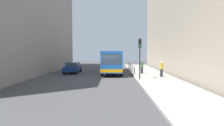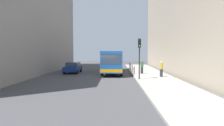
{
  "view_description": "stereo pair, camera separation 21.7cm",
  "coord_description": "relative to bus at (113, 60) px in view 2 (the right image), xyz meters",
  "views": [
    {
      "loc": [
        0.95,
        -23.12,
        2.95
      ],
      "look_at": [
        0.68,
        2.51,
        1.48
      ],
      "focal_mm": 32.15,
      "sensor_mm": 36.0,
      "label": 1
    },
    {
      "loc": [
        1.17,
        -23.12,
        2.95
      ],
      "look_at": [
        0.68,
        2.51,
        1.48
      ],
      "focal_mm": 32.15,
      "sensor_mm": 36.0,
      "label": 2
    }
  ],
  "objects": [
    {
      "name": "bollard_near",
      "position": [
        2.64,
        -2.89,
        -1.1
      ],
      "size": [
        0.11,
        0.11,
        0.95
      ],
      "primitive_type": "cylinder",
      "color": "black",
      "rests_on": "sidewalk"
    },
    {
      "name": "pedestrian_near_signal",
      "position": [
        5.41,
        -5.51,
        -0.71
      ],
      "size": [
        0.38,
        0.38,
        1.74
      ],
      "rotation": [
        0.0,
        0.0,
        1.93
      ],
      "color": "#26262D",
      "rests_on": "sidewalk"
    },
    {
      "name": "ground_plane",
      "position": [
        -0.81,
        -4.62,
        -1.73
      ],
      "size": [
        80.0,
        80.0,
        0.0
      ],
      "primitive_type": "plane",
      "color": "#424244"
    },
    {
      "name": "traffic_light",
      "position": [
        2.74,
        -7.48,
        1.28
      ],
      "size": [
        0.28,
        0.33,
        4.1
      ],
      "color": "black",
      "rests_on": "sidewalk"
    },
    {
      "name": "bus",
      "position": [
        0.0,
        0.0,
        0.0
      ],
      "size": [
        2.82,
        11.09,
        3.0
      ],
      "rotation": [
        0.0,
        0.0,
        3.11
      ],
      "color": "#19519E",
      "rests_on": "ground"
    },
    {
      "name": "sidewalk",
      "position": [
        4.59,
        -4.62,
        -1.65
      ],
      "size": [
        4.4,
        40.0,
        0.15
      ],
      "primitive_type": "cube",
      "color": "#9E9991",
      "rests_on": "ground"
    },
    {
      "name": "building_right",
      "position": [
        10.69,
        -0.62,
        6.5
      ],
      "size": [
        7.0,
        32.0,
        16.45
      ],
      "primitive_type": "cube",
      "color": "#B2A38C",
      "rests_on": "ground"
    },
    {
      "name": "car_behind_bus",
      "position": [
        -0.08,
        10.64,
        -0.94
      ],
      "size": [
        1.87,
        4.41,
        1.48
      ],
      "rotation": [
        0.0,
        0.0,
        3.15
      ],
      "color": "maroon",
      "rests_on": "ground"
    },
    {
      "name": "car_beside_bus",
      "position": [
        -5.55,
        -0.32,
        -0.94
      ],
      "size": [
        1.87,
        4.4,
        1.48
      ],
      "rotation": [
        0.0,
        0.0,
        3.14
      ],
      "color": "navy",
      "rests_on": "ground"
    },
    {
      "name": "bollard_farthest",
      "position": [
        2.64,
        5.94,
        -1.1
      ],
      "size": [
        0.11,
        0.11,
        0.95
      ],
      "primitive_type": "cylinder",
      "color": "black",
      "rests_on": "sidewalk"
    },
    {
      "name": "building_left",
      "position": [
        -12.31,
        -0.62,
        6.07
      ],
      "size": [
        7.0,
        32.0,
        15.6
      ],
      "primitive_type": "cube",
      "color": "gray",
      "rests_on": "ground"
    },
    {
      "name": "bollard_mid",
      "position": [
        2.64,
        0.05,
        -1.1
      ],
      "size": [
        0.11,
        0.11,
        0.95
      ],
      "primitive_type": "cylinder",
      "color": "black",
      "rests_on": "sidewalk"
    },
    {
      "name": "bollard_far",
      "position": [
        2.64,
        2.99,
        -1.1
      ],
      "size": [
        0.11,
        0.11,
        0.95
      ],
      "primitive_type": "cylinder",
      "color": "black",
      "rests_on": "sidewalk"
    },
    {
      "name": "pedestrian_mid_sidewalk",
      "position": [
        3.68,
        -2.28,
        -0.74
      ],
      "size": [
        0.38,
        0.38,
        1.67
      ],
      "rotation": [
        0.0,
        0.0,
        2.79
      ],
      "color": "#26262D",
      "rests_on": "sidewalk"
    }
  ]
}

